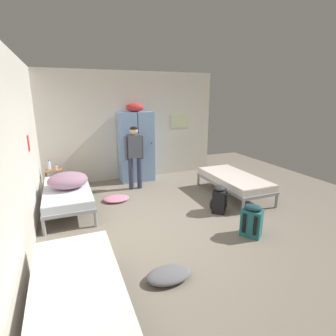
{
  "coord_description": "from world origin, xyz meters",
  "views": [
    {
      "loc": [
        -1.79,
        -4.14,
        2.26
      ],
      "look_at": [
        0.0,
        0.3,
        0.95
      ],
      "focal_mm": 28.39,
      "sensor_mm": 36.0,
      "label": 1
    }
  ],
  "objects_px": {
    "shelf_unit": "(55,179)",
    "lotion_bottle": "(56,167)",
    "bed_left_front": "(77,290)",
    "bed_right": "(234,180)",
    "bedding_heap": "(68,180)",
    "bed_left_rear": "(67,193)",
    "clothes_pile_pink": "(116,199)",
    "water_bottle": "(49,165)",
    "backpack_teal": "(252,221)",
    "clothes_pile_grey": "(169,275)",
    "locker_bank": "(136,145)",
    "person_traveler": "(135,152)",
    "backpack_black": "(219,199)"
  },
  "relations": [
    {
      "from": "water_bottle",
      "to": "clothes_pile_pink",
      "type": "bearing_deg",
      "value": -39.03
    },
    {
      "from": "shelf_unit",
      "to": "backpack_black",
      "type": "height_order",
      "value": "shelf_unit"
    },
    {
      "from": "bed_left_front",
      "to": "clothes_pile_pink",
      "type": "relative_size",
      "value": 3.35
    },
    {
      "from": "shelf_unit",
      "to": "person_traveler",
      "type": "relative_size",
      "value": 0.37
    },
    {
      "from": "lotion_bottle",
      "to": "clothes_pile_pink",
      "type": "xyz_separation_m",
      "value": [
        1.18,
        -1.01,
        -0.58
      ]
    },
    {
      "from": "bed_left_rear",
      "to": "locker_bank",
      "type": "bearing_deg",
      "value": 38.16
    },
    {
      "from": "person_traveler",
      "to": "clothes_pile_pink",
      "type": "height_order",
      "value": "person_traveler"
    },
    {
      "from": "bed_left_rear",
      "to": "water_bottle",
      "type": "height_order",
      "value": "water_bottle"
    },
    {
      "from": "bed_right",
      "to": "backpack_teal",
      "type": "height_order",
      "value": "backpack_teal"
    },
    {
      "from": "clothes_pile_pink",
      "to": "person_traveler",
      "type": "bearing_deg",
      "value": 45.18
    },
    {
      "from": "bed_left_rear",
      "to": "lotion_bottle",
      "type": "relative_size",
      "value": 13.71
    },
    {
      "from": "shelf_unit",
      "to": "backpack_black",
      "type": "xyz_separation_m",
      "value": [
        3.04,
        -2.39,
        -0.09
      ]
    },
    {
      "from": "bed_left_rear",
      "to": "lotion_bottle",
      "type": "distance_m",
      "value": 1.21
    },
    {
      "from": "water_bottle",
      "to": "lotion_bottle",
      "type": "distance_m",
      "value": 0.17
    },
    {
      "from": "locker_bank",
      "to": "bed_right",
      "type": "relative_size",
      "value": 1.09
    },
    {
      "from": "person_traveler",
      "to": "water_bottle",
      "type": "height_order",
      "value": "person_traveler"
    },
    {
      "from": "shelf_unit",
      "to": "bedding_heap",
      "type": "xyz_separation_m",
      "value": [
        0.28,
        -1.24,
        0.3
      ]
    },
    {
      "from": "bed_right",
      "to": "bedding_heap",
      "type": "bearing_deg",
      "value": 171.74
    },
    {
      "from": "bedding_heap",
      "to": "backpack_black",
      "type": "xyz_separation_m",
      "value": [
        2.76,
        -1.15,
        -0.39
      ]
    },
    {
      "from": "locker_bank",
      "to": "backpack_teal",
      "type": "height_order",
      "value": "locker_bank"
    },
    {
      "from": "bedding_heap",
      "to": "bed_left_front",
      "type": "bearing_deg",
      "value": -90.65
    },
    {
      "from": "backpack_black",
      "to": "bedding_heap",
      "type": "bearing_deg",
      "value": 157.34
    },
    {
      "from": "backpack_black",
      "to": "locker_bank",
      "type": "bearing_deg",
      "value": 110.03
    },
    {
      "from": "water_bottle",
      "to": "bed_left_rear",
      "type": "bearing_deg",
      "value": -74.92
    },
    {
      "from": "locker_bank",
      "to": "water_bottle",
      "type": "relative_size",
      "value": 8.52
    },
    {
      "from": "locker_bank",
      "to": "bed_left_front",
      "type": "height_order",
      "value": "locker_bank"
    },
    {
      "from": "shelf_unit",
      "to": "bed_left_front",
      "type": "bearing_deg",
      "value": -86.57
    },
    {
      "from": "bed_right",
      "to": "clothes_pile_grey",
      "type": "bearing_deg",
      "value": -139.1
    },
    {
      "from": "bed_left_front",
      "to": "lotion_bottle",
      "type": "relative_size",
      "value": 13.71
    },
    {
      "from": "backpack_teal",
      "to": "backpack_black",
      "type": "height_order",
      "value": "same"
    },
    {
      "from": "bed_right",
      "to": "lotion_bottle",
      "type": "distance_m",
      "value": 4.15
    },
    {
      "from": "bedding_heap",
      "to": "person_traveler",
      "type": "xyz_separation_m",
      "value": [
        1.58,
        0.8,
        0.29
      ]
    },
    {
      "from": "bed_left_front",
      "to": "water_bottle",
      "type": "relative_size",
      "value": 7.82
    },
    {
      "from": "locker_bank",
      "to": "bedding_heap",
      "type": "height_order",
      "value": "locker_bank"
    },
    {
      "from": "shelf_unit",
      "to": "bed_right",
      "type": "height_order",
      "value": "shelf_unit"
    },
    {
      "from": "lotion_bottle",
      "to": "backpack_teal",
      "type": "distance_m",
      "value": 4.5
    },
    {
      "from": "backpack_teal",
      "to": "clothes_pile_grey",
      "type": "distance_m",
      "value": 1.78
    },
    {
      "from": "backpack_black",
      "to": "clothes_pile_grey",
      "type": "distance_m",
      "value": 2.29
    },
    {
      "from": "shelf_unit",
      "to": "lotion_bottle",
      "type": "relative_size",
      "value": 4.11
    },
    {
      "from": "bedding_heap",
      "to": "water_bottle",
      "type": "height_order",
      "value": "water_bottle"
    },
    {
      "from": "bedding_heap",
      "to": "person_traveler",
      "type": "distance_m",
      "value": 1.79
    },
    {
      "from": "bed_left_rear",
      "to": "water_bottle",
      "type": "distance_m",
      "value": 1.3
    },
    {
      "from": "person_traveler",
      "to": "clothes_pile_pink",
      "type": "relative_size",
      "value": 2.74
    },
    {
      "from": "bed_left_rear",
      "to": "backpack_teal",
      "type": "bearing_deg",
      "value": -38.25
    },
    {
      "from": "shelf_unit",
      "to": "locker_bank",
      "type": "bearing_deg",
      "value": 6.42
    },
    {
      "from": "bed_right",
      "to": "clothes_pile_pink",
      "type": "bearing_deg",
      "value": 164.81
    },
    {
      "from": "person_traveler",
      "to": "water_bottle",
      "type": "distance_m",
      "value": 2.01
    },
    {
      "from": "locker_bank",
      "to": "bedding_heap",
      "type": "bearing_deg",
      "value": -140.6
    },
    {
      "from": "shelf_unit",
      "to": "bed_right",
      "type": "xyz_separation_m",
      "value": [
        3.84,
        -1.76,
        0.04
      ]
    },
    {
      "from": "backpack_teal",
      "to": "backpack_black",
      "type": "bearing_deg",
      "value": 89.82
    }
  ]
}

